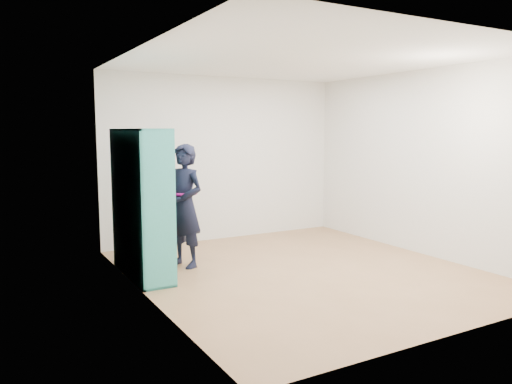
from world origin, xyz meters
TOP-DOWN VIEW (x-y plane):
  - floor at (0.00, 0.00)m, footprint 4.50×4.50m
  - ceiling at (0.00, 0.00)m, footprint 4.50×4.50m
  - wall_left at (-2.00, 0.00)m, footprint 0.02×4.50m
  - wall_right at (2.00, 0.00)m, footprint 0.02×4.50m
  - wall_back at (0.00, 2.25)m, footprint 4.00×0.02m
  - wall_front at (0.00, -2.25)m, footprint 4.00×0.02m
  - bookshelf at (-1.83, 0.83)m, footprint 0.39×1.33m
  - person at (-1.20, 0.96)m, footprint 0.58×0.68m
  - smartphone at (-1.37, 0.97)m, footprint 0.05×0.10m

SIDE VIEW (x-z plane):
  - floor at x=0.00m, z-range 0.00..0.00m
  - person at x=-1.20m, z-range 0.00..1.59m
  - bookshelf at x=-1.83m, z-range -0.02..1.75m
  - smartphone at x=-1.37m, z-range 0.83..0.97m
  - wall_left at x=-2.00m, z-range 0.00..2.60m
  - wall_right at x=2.00m, z-range 0.00..2.60m
  - wall_back at x=0.00m, z-range 0.00..2.60m
  - wall_front at x=0.00m, z-range 0.00..2.60m
  - ceiling at x=0.00m, z-range 2.60..2.60m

